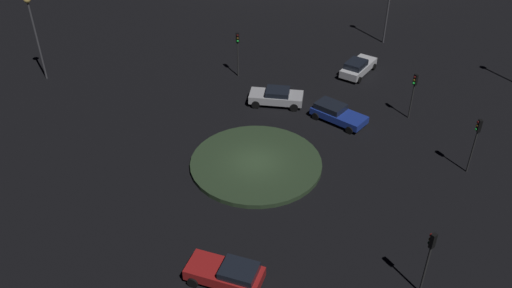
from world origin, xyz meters
TOP-DOWN VIEW (x-y plane):
  - ground_plane at (0.00, 0.00)m, footprint 115.69×115.69m
  - roundabout_island at (0.00, 0.00)m, footprint 9.49×9.49m
  - car_silver at (8.36, 2.78)m, footprint 3.40×4.88m
  - car_white at (16.96, -1.24)m, footprint 4.62×2.28m
  - car_blue at (8.45, -2.68)m, footprint 2.75×4.70m
  - car_red at (-10.12, -3.98)m, footprint 2.67×4.48m
  - traffic_light_south at (-5.48, -13.41)m, footprint 0.36×0.39m
  - traffic_light_northeast at (11.11, 8.26)m, footprint 0.39×0.37m
  - traffic_light_southeast at (6.77, -13.34)m, footprint 0.37×0.40m
  - traffic_light_southeast_near at (11.77, -7.65)m, footprint 0.40×0.37m
  - streetlamp_north at (1.91, 23.44)m, footprint 0.60×0.60m

SIDE VIEW (x-z plane):
  - ground_plane at x=0.00m, z-range 0.00..0.00m
  - roundabout_island at x=0.00m, z-range 0.00..0.33m
  - car_blue at x=8.45m, z-range 0.04..1.38m
  - car_red at x=-10.12m, z-range 0.04..1.44m
  - car_silver at x=8.36m, z-range 0.04..1.45m
  - car_white at x=16.96m, z-range 0.01..1.53m
  - traffic_light_southeast_near at x=11.77m, z-range 0.85..4.81m
  - traffic_light_northeast at x=11.11m, z-range 0.90..5.18m
  - traffic_light_southeast at x=6.77m, z-range 0.91..5.24m
  - traffic_light_south at x=-5.48m, z-range 0.91..5.25m
  - streetlamp_north at x=1.91m, z-range 1.57..9.36m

